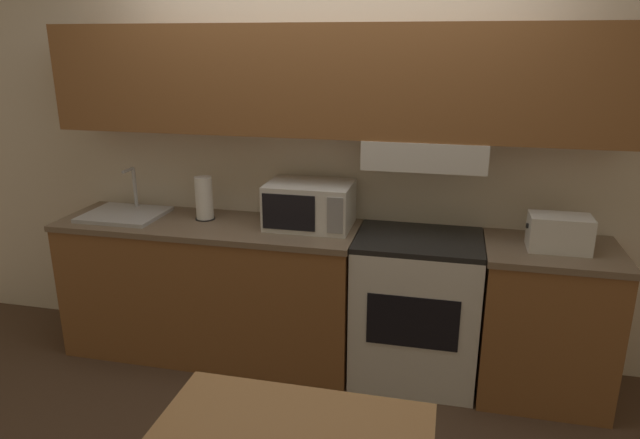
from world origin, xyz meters
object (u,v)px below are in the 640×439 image
stove_range (415,308)px  toaster (559,233)px  microwave (310,205)px  paper_towel_roll (204,198)px  sink_basin (124,213)px

stove_range → toaster: size_ratio=2.70×
stove_range → microwave: microwave is taller
toaster → paper_towel_roll: paper_towel_roll is taller
microwave → toaster: (1.38, -0.09, -0.04)m
stove_range → microwave: (-0.65, 0.06, 0.57)m
toaster → paper_towel_roll: bearing=177.5°
toaster → sink_basin: 2.58m
toaster → sink_basin: size_ratio=0.69×
microwave → paper_towel_roll: size_ratio=1.86×
stove_range → sink_basin: (-1.85, -0.01, 0.46)m
stove_range → sink_basin: 1.91m
sink_basin → microwave: bearing=3.2°
sink_basin → paper_towel_roll: size_ratio=1.78×
stove_range → toaster: 0.91m
stove_range → microwave: size_ratio=1.77×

